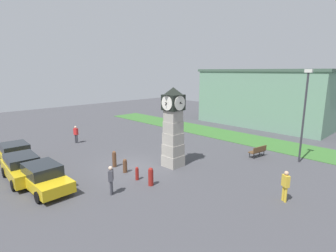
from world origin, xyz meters
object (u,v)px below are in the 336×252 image
Objects in this scene: car_navy_sedan at (16,155)px; bench at (258,151)px; bollard_end_row at (151,176)px; pedestrian_crossing_lot at (111,178)px; bollard_near_tower at (114,159)px; car_near_tower at (23,168)px; street_lamp_near_road at (304,110)px; car_by_building at (44,177)px; pedestrian_by_cars at (285,184)px; clock_tower at (173,127)px; bollard_mid_row at (125,166)px; pedestrian_near_bench at (76,133)px; bollard_far_row at (137,173)px.

bench is (11.44, 14.33, -0.27)m from car_navy_sedan.
pedestrian_crossing_lot is at bearing -105.79° from bollard_end_row.
bollard_near_tower is 0.27× the size of car_near_tower.
bollard_near_tower is 0.17× the size of street_lamp_near_road.
car_by_building is (2.52, 0.40, -0.02)m from car_near_tower.
bench is 7.35m from pedestrian_by_cars.
car_navy_sedan is 21.23m from street_lamp_near_road.
car_near_tower is at bearing -144.88° from pedestrian_by_cars.
pedestrian_crossing_lot is 9.32m from pedestrian_by_cars.
clock_tower is at bearing 48.16° from bollard_near_tower.
bollard_mid_row is 10.60m from bench.
pedestrian_by_cars is at bearing 21.76° from bollard_mid_row.
street_lamp_near_road reaches higher than pedestrian_by_cars.
car_near_tower reaches higher than bollard_mid_row.
pedestrian_by_cars reaches higher than pedestrian_near_bench.
bollard_mid_row is at bearing -113.35° from clock_tower.
pedestrian_crossing_lot is at bearing -139.25° from pedestrian_by_cars.
car_near_tower is 2.63× the size of pedestrian_crossing_lot.
car_near_tower is at bearing -7.77° from car_navy_sedan.
pedestrian_crossing_lot reaches higher than car_near_tower.
car_by_building is 2.41× the size of bench.
bollard_far_row is at bearing -108.12° from bench.
car_navy_sedan is at bearing -153.44° from bollard_end_row.
bollard_end_row is (1.40, -3.31, -2.30)m from clock_tower.
bollard_far_row is at bearing 61.32° from car_by_building.
bench is at bearing 51.40° from car_navy_sedan.
pedestrian_by_cars reaches higher than car_by_building.
bollard_end_row is 12.21m from pedestrian_near_bench.
car_by_building is at bearing -111.76° from bench.
bollard_far_row is 0.20× the size of car_near_tower.
car_near_tower reaches higher than bollard_end_row.
clock_tower is 0.82× the size of street_lamp_near_road.
bench is 1.01× the size of pedestrian_crossing_lot.
car_by_building is (-2.57, -4.70, 0.33)m from bollard_far_row.
bollard_far_row is (1.56, -0.18, -0.05)m from bollard_mid_row.
bollard_near_tower is at bearing 94.70° from car_by_building.
car_navy_sedan is (-8.11, -8.07, -2.07)m from clock_tower.
car_near_tower is (-5.09, -5.10, 0.35)m from bollard_far_row.
car_near_tower is 16.92m from bench.
bollard_end_row is 0.67× the size of bench.
bollard_far_row is at bearing -4.95° from bollard_near_tower.
bollard_end_row is (4.21, -0.17, -0.03)m from bollard_near_tower.
car_near_tower is at bearing -153.16° from pedestrian_crossing_lot.
pedestrian_near_bench is (-2.65, 5.82, 0.15)m from car_navy_sedan.
bollard_end_row is at bearing -2.31° from bollard_near_tower.
pedestrian_near_bench reaches higher than bollard_near_tower.
bollard_near_tower is at bearing -130.17° from street_lamp_near_road.
car_by_building is at bearing -118.68° from bollard_far_row.
bollard_mid_row is 4.99m from car_by_building.
car_by_building is at bearing -141.94° from pedestrian_crossing_lot.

